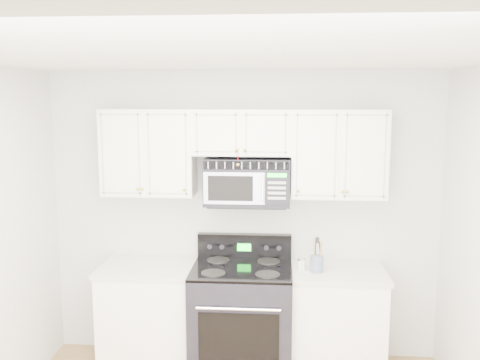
# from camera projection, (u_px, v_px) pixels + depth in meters

# --- Properties ---
(room) EXTENTS (3.51, 3.51, 2.61)m
(room) POSITION_uv_depth(u_px,v_px,m) (223.00, 281.00, 3.13)
(room) COLOR #967751
(room) RESTS_ON ground
(base_cabinet_left) EXTENTS (0.86, 0.65, 0.92)m
(base_cabinet_left) POSITION_uv_depth(u_px,v_px,m) (152.00, 318.00, 4.74)
(base_cabinet_left) COLOR white
(base_cabinet_left) RESTS_ON ground
(base_cabinet_right) EXTENTS (0.86, 0.65, 0.92)m
(base_cabinet_right) POSITION_uv_depth(u_px,v_px,m) (333.00, 324.00, 4.62)
(base_cabinet_right) COLOR white
(base_cabinet_right) RESTS_ON ground
(range) EXTENTS (0.85, 0.77, 1.14)m
(range) POSITION_uv_depth(u_px,v_px,m) (242.00, 317.00, 4.63)
(range) COLOR black
(range) RESTS_ON ground
(upper_cabinets) EXTENTS (2.44, 0.37, 0.75)m
(upper_cabinets) POSITION_uv_depth(u_px,v_px,m) (243.00, 149.00, 4.60)
(upper_cabinets) COLOR white
(upper_cabinets) RESTS_ON ground
(microwave) EXTENTS (0.73, 0.42, 0.40)m
(microwave) POSITION_uv_depth(u_px,v_px,m) (247.00, 181.00, 4.62)
(microwave) COLOR black
(microwave) RESTS_ON ground
(utensil_crock) EXTENTS (0.11, 0.11, 0.30)m
(utensil_crock) POSITION_uv_depth(u_px,v_px,m) (317.00, 263.00, 4.47)
(utensil_crock) COLOR slate
(utensil_crock) RESTS_ON base_cabinet_right
(shaker_salt) EXTENTS (0.04, 0.04, 0.11)m
(shaker_salt) POSITION_uv_depth(u_px,v_px,m) (300.00, 264.00, 4.52)
(shaker_salt) COLOR silver
(shaker_salt) RESTS_ON base_cabinet_right
(shaker_pepper) EXTENTS (0.05, 0.05, 0.11)m
(shaker_pepper) POSITION_uv_depth(u_px,v_px,m) (303.00, 263.00, 4.52)
(shaker_pepper) COLOR silver
(shaker_pepper) RESTS_ON base_cabinet_right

